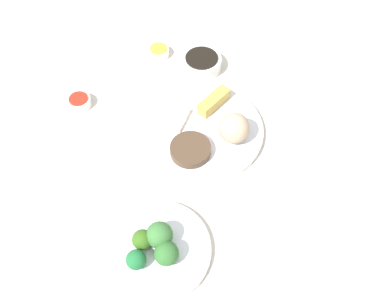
# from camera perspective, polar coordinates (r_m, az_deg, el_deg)

# --- Properties ---
(tabletop) EXTENTS (2.20, 2.20, 0.02)m
(tabletop) POSITION_cam_1_polar(r_m,az_deg,el_deg) (0.96, 2.29, 2.56)
(tabletop) COLOR beige
(tabletop) RESTS_ON ground
(main_plate) EXTENTS (0.29, 0.29, 0.02)m
(main_plate) POSITION_cam_1_polar(r_m,az_deg,el_deg) (0.95, 1.50, 3.42)
(main_plate) COLOR white
(main_plate) RESTS_ON tabletop
(rice_scoop) EXTENTS (0.07, 0.07, 0.07)m
(rice_scoop) POSITION_cam_1_polar(r_m,az_deg,el_deg) (0.90, 6.03, 3.66)
(rice_scoop) COLOR tan
(rice_scoop) RESTS_ON main_plate
(spring_roll) EXTENTS (0.09, 0.09, 0.03)m
(spring_roll) POSITION_cam_1_polar(r_m,az_deg,el_deg) (0.97, 3.15, 7.50)
(spring_roll) COLOR gold
(spring_roll) RESTS_ON main_plate
(crab_rangoon_wonton) EXTENTS (0.09, 0.09, 0.01)m
(crab_rangoon_wonton) POSITION_cam_1_polar(r_m,az_deg,el_deg) (0.95, -2.71, 5.26)
(crab_rangoon_wonton) COLOR beige
(crab_rangoon_wonton) RESTS_ON main_plate
(stir_fry_heap) EXTENTS (0.09, 0.09, 0.02)m
(stir_fry_heap) POSITION_cam_1_polar(r_m,az_deg,el_deg) (0.89, -0.23, 0.56)
(stir_fry_heap) COLOR #4A3625
(stir_fry_heap) RESTS_ON main_plate
(broccoli_plate) EXTENTS (0.21, 0.21, 0.01)m
(broccoli_plate) POSITION_cam_1_polar(r_m,az_deg,el_deg) (0.81, -4.88, -13.62)
(broccoli_plate) COLOR white
(broccoli_plate) RESTS_ON tabletop
(broccoli_floret_0) EXTENTS (0.04, 0.04, 0.04)m
(broccoli_floret_0) POSITION_cam_1_polar(r_m,az_deg,el_deg) (0.78, -8.03, -14.86)
(broccoli_floret_0) COLOR #206934
(broccoli_floret_0) RESTS_ON broccoli_plate
(broccoli_floret_1) EXTENTS (0.05, 0.05, 0.05)m
(broccoli_floret_1) POSITION_cam_1_polar(r_m,az_deg,el_deg) (0.78, -4.70, -11.59)
(broccoli_floret_1) COLOR #3A7035
(broccoli_floret_1) RESTS_ON broccoli_plate
(broccoli_floret_2) EXTENTS (0.05, 0.05, 0.05)m
(broccoli_floret_2) POSITION_cam_1_polar(r_m,az_deg,el_deg) (0.77, -3.68, -14.13)
(broccoli_floret_2) COLOR #30672D
(broccoli_floret_2) RESTS_ON broccoli_plate
(broccoli_floret_3) EXTENTS (0.04, 0.04, 0.04)m
(broccoli_floret_3) POSITION_cam_1_polar(r_m,az_deg,el_deg) (0.79, -7.17, -12.17)
(broccoli_floret_3) COLOR #36611B
(broccoli_floret_3) RESTS_ON broccoli_plate
(soy_sauce_bowl) EXTENTS (0.11, 0.11, 0.03)m
(soy_sauce_bowl) POSITION_cam_1_polar(r_m,az_deg,el_deg) (1.09, 1.53, 12.84)
(soy_sauce_bowl) COLOR white
(soy_sauce_bowl) RESTS_ON tabletop
(soy_sauce_bowl_liquid) EXTENTS (0.09, 0.09, 0.00)m
(soy_sauce_bowl_liquid) POSITION_cam_1_polar(r_m,az_deg,el_deg) (1.07, 1.55, 13.58)
(soy_sauce_bowl_liquid) COLOR black
(soy_sauce_bowl_liquid) RESTS_ON soy_sauce_bowl
(sauce_ramekin_hot_mustard) EXTENTS (0.06, 0.06, 0.02)m
(sauce_ramekin_hot_mustard) POSITION_cam_1_polar(r_m,az_deg,el_deg) (1.13, -4.80, 14.33)
(sauce_ramekin_hot_mustard) COLOR white
(sauce_ramekin_hot_mustard) RESTS_ON tabletop
(sauce_ramekin_hot_mustard_liquid) EXTENTS (0.05, 0.05, 0.00)m
(sauce_ramekin_hot_mustard_liquid) POSITION_cam_1_polar(r_m,az_deg,el_deg) (1.12, -4.85, 14.81)
(sauce_ramekin_hot_mustard_liquid) COLOR gold
(sauce_ramekin_hot_mustard_liquid) RESTS_ON sauce_ramekin_hot_mustard
(sauce_ramekin_sweet_and_sour) EXTENTS (0.06, 0.06, 0.02)m
(sauce_ramekin_sweet_and_sour) POSITION_cam_1_polar(r_m,az_deg,el_deg) (1.04, -15.87, 7.12)
(sauce_ramekin_sweet_and_sour) COLOR white
(sauce_ramekin_sweet_and_sour) RESTS_ON tabletop
(sauce_ramekin_sweet_and_sour_liquid) EXTENTS (0.05, 0.05, 0.00)m
(sauce_ramekin_sweet_and_sour_liquid) POSITION_cam_1_polar(r_m,az_deg,el_deg) (1.03, -16.04, 7.59)
(sauce_ramekin_sweet_and_sour_liquid) COLOR red
(sauce_ramekin_sweet_and_sour_liquid) RESTS_ON sauce_ramekin_sweet_and_sour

